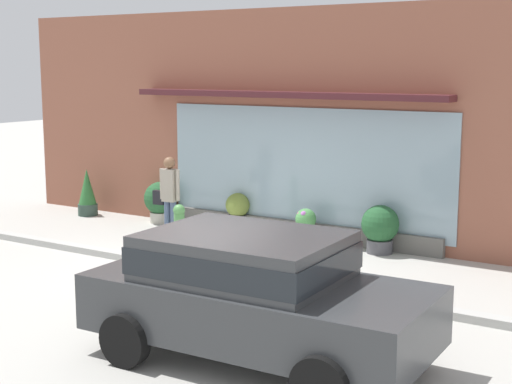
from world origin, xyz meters
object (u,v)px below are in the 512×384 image
Objects in this scene: pedestrian_with_handbag at (169,194)px; potted_plant_doorstep at (238,211)px; fire_hydrant at (179,228)px; potted_plant_corner_tall at (161,200)px; potted_plant_window_left at (380,227)px; parked_car_dark_gray at (253,289)px; potted_plant_window_right at (87,193)px; potted_plant_window_center at (306,227)px.

potted_plant_doorstep is (0.52, 1.62, -0.55)m from pedestrian_with_handbag.
fire_hydrant is at bearing 139.19° from pedestrian_with_handbag.
fire_hydrant is 0.99× the size of potted_plant_corner_tall.
potted_plant_window_left is 5.24m from potted_plant_corner_tall.
potted_plant_corner_tall is at bearing 135.20° from parked_car_dark_gray.
pedestrian_with_handbag is 2.09× the size of potted_plant_doorstep.
parked_car_dark_gray is 3.77× the size of potted_plant_window_right.
potted_plant_doorstep reaches higher than potted_plant_window_center.
potted_plant_corner_tall reaches higher than potted_plant_window_center.
potted_plant_window_center is 5.72m from potted_plant_window_right.
potted_plant_doorstep is at bearing 5.89° from potted_plant_window_right.
pedestrian_with_handbag is at bearing -150.42° from potted_plant_window_center.
pedestrian_with_handbag is at bearing -107.79° from potted_plant_doorstep.
fire_hydrant is 1.11× the size of potted_plant_doorstep.
potted_plant_window_right is 3.95m from potted_plant_doorstep.
potted_plant_window_left is at bearing -2.49° from potted_plant_doorstep.
parked_car_dark_gray reaches higher than potted_plant_window_right.
fire_hydrant and potted_plant_window_left have the same top height.
potted_plant_doorstep is at bearing 91.58° from fire_hydrant.
potted_plant_window_right is (-3.98, 1.65, 0.07)m from fire_hydrant.
pedestrian_with_handbag reaches higher than fire_hydrant.
potted_plant_doorstep is at bearing -111.64° from pedestrian_with_handbag.
potted_plant_corner_tall is at bearing -49.77° from pedestrian_with_handbag.
parked_car_dark_gray is 4.49× the size of potted_plant_corner_tall.
parked_car_dark_gray is at bearing -42.96° from fire_hydrant.
potted_plant_window_center is (-2.28, 5.48, -0.51)m from parked_car_dark_gray.
parked_car_dark_gray is 7.09m from potted_plant_doorstep.
fire_hydrant reaches higher than potted_plant_doorstep.
potted_plant_window_right reaches higher than potted_plant_window_left.
fire_hydrant is 0.83× the size of potted_plant_window_right.
potted_plant_window_center is at bearing -2.81° from potted_plant_corner_tall.
pedestrian_with_handbag reaches higher than potted_plant_window_center.
pedestrian_with_handbag is (-0.58, 0.43, 0.54)m from fire_hydrant.
potted_plant_window_left is at bearing -162.49° from pedestrian_with_handbag.
pedestrian_with_handbag reaches higher than potted_plant_corner_tall.
parked_car_dark_gray is at bearing -67.45° from potted_plant_window_center.
potted_plant_corner_tall is at bearing 179.83° from potted_plant_window_left.
potted_plant_window_right is at bearing -171.89° from potted_plant_corner_tall.
fire_hydrant is at bearing -134.79° from potted_plant_window_center.
potted_plant_doorstep is (3.92, 0.41, -0.08)m from potted_plant_window_right.
potted_plant_window_right reaches higher than potted_plant_doorstep.
pedestrian_with_handbag is 2.14m from potted_plant_corner_tall.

